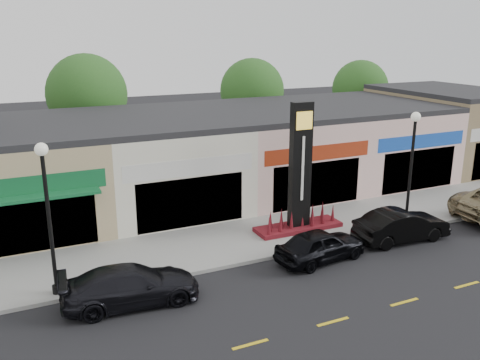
# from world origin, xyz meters

# --- Properties ---
(ground) EXTENTS (120.00, 120.00, 0.00)m
(ground) POSITION_xyz_m (0.00, 0.00, 0.00)
(ground) COLOR black
(ground) RESTS_ON ground
(sidewalk) EXTENTS (52.00, 4.30, 0.15)m
(sidewalk) POSITION_xyz_m (0.00, 4.35, 0.07)
(sidewalk) COLOR gray
(sidewalk) RESTS_ON ground
(curb) EXTENTS (52.00, 0.20, 0.15)m
(curb) POSITION_xyz_m (0.00, 2.10, 0.07)
(curb) COLOR gray
(curb) RESTS_ON ground
(shop_beige) EXTENTS (7.00, 10.85, 4.80)m
(shop_beige) POSITION_xyz_m (-8.50, 11.46, 2.40)
(shop_beige) COLOR tan
(shop_beige) RESTS_ON ground
(shop_cream) EXTENTS (7.00, 10.01, 4.80)m
(shop_cream) POSITION_xyz_m (-1.50, 11.47, 2.40)
(shop_cream) COLOR white
(shop_cream) RESTS_ON ground
(shop_pink_w) EXTENTS (7.00, 10.01, 4.80)m
(shop_pink_w) POSITION_xyz_m (5.50, 11.47, 2.40)
(shop_pink_w) COLOR beige
(shop_pink_w) RESTS_ON ground
(shop_pink_e) EXTENTS (7.00, 10.01, 4.80)m
(shop_pink_e) POSITION_xyz_m (12.50, 11.47, 2.40)
(shop_pink_e) COLOR beige
(shop_pink_e) RESTS_ON ground
(shop_tan) EXTENTS (7.00, 10.01, 5.30)m
(shop_tan) POSITION_xyz_m (19.50, 11.48, 2.65)
(shop_tan) COLOR olive
(shop_tan) RESTS_ON ground
(tree_rear_west) EXTENTS (5.20, 5.20, 7.83)m
(tree_rear_west) POSITION_xyz_m (-4.00, 19.50, 5.22)
(tree_rear_west) COLOR #382619
(tree_rear_west) RESTS_ON ground
(tree_rear_mid) EXTENTS (4.80, 4.80, 7.29)m
(tree_rear_mid) POSITION_xyz_m (8.00, 19.50, 4.88)
(tree_rear_mid) COLOR #382619
(tree_rear_mid) RESTS_ON ground
(tree_rear_east) EXTENTS (4.60, 4.60, 6.94)m
(tree_rear_east) POSITION_xyz_m (18.00, 19.50, 4.63)
(tree_rear_east) COLOR #382619
(tree_rear_east) RESTS_ON ground
(lamp_west_near) EXTENTS (0.44, 0.44, 5.47)m
(lamp_west_near) POSITION_xyz_m (-8.00, 2.50, 3.48)
(lamp_west_near) COLOR black
(lamp_west_near) RESTS_ON sidewalk
(lamp_east_near) EXTENTS (0.44, 0.44, 5.47)m
(lamp_east_near) POSITION_xyz_m (8.00, 2.50, 3.48)
(lamp_east_near) COLOR black
(lamp_east_near) RESTS_ON sidewalk
(pylon_sign) EXTENTS (4.20, 1.30, 6.00)m
(pylon_sign) POSITION_xyz_m (3.00, 4.20, 2.27)
(pylon_sign) COLOR #5D1210
(pylon_sign) RESTS_ON sidewalk
(car_dark_sedan) EXTENTS (2.28, 4.86, 1.37)m
(car_dark_sedan) POSITION_xyz_m (-5.69, 0.93, 0.69)
(car_dark_sedan) COLOR black
(car_dark_sedan) RESTS_ON ground
(car_black_sedan) EXTENTS (2.09, 4.15, 1.35)m
(car_black_sedan) POSITION_xyz_m (2.20, 1.12, 0.68)
(car_black_sedan) COLOR black
(car_black_sedan) RESTS_ON ground
(car_black_conv) EXTENTS (1.73, 4.47, 1.45)m
(car_black_conv) POSITION_xyz_m (6.68, 1.36, 0.73)
(car_black_conv) COLOR black
(car_black_conv) RESTS_ON ground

